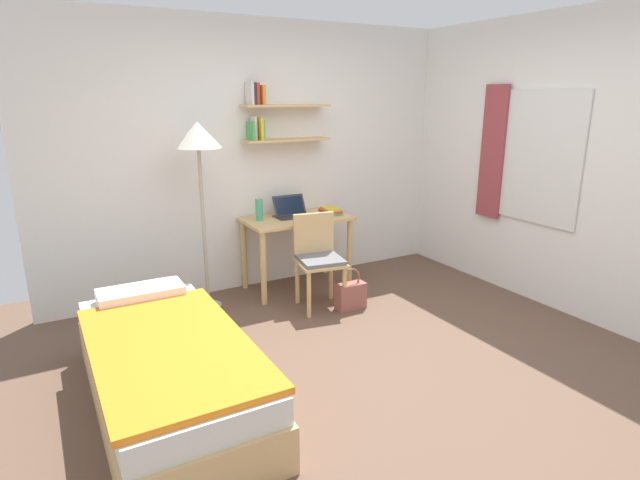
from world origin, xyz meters
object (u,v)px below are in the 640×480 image
(standing_lamp, at_px, (198,146))
(water_bottle, at_px, (259,210))
(handbag, at_px, (351,295))
(desk, at_px, (297,230))
(book_stack, at_px, (330,211))
(desk_chair, at_px, (318,256))
(bed, at_px, (168,370))
(laptop, at_px, (291,211))

(standing_lamp, bearing_deg, water_bottle, 12.32)
(water_bottle, bearing_deg, standing_lamp, -167.68)
(standing_lamp, bearing_deg, handbag, -30.61)
(desk, height_order, standing_lamp, standing_lamp)
(book_stack, distance_m, handbag, 0.95)
(desk_chair, bearing_deg, bed, -149.74)
(desk, distance_m, standing_lamp, 1.30)
(water_bottle, relative_size, book_stack, 0.92)
(desk_chair, distance_m, handbag, 0.46)
(desk, height_order, desk_chair, desk_chair)
(desk_chair, distance_m, book_stack, 0.68)
(water_bottle, distance_m, book_stack, 0.74)
(desk, height_order, book_stack, book_stack)
(desk, relative_size, water_bottle, 4.90)
(desk, bearing_deg, water_bottle, 170.03)
(bed, height_order, water_bottle, water_bottle)
(laptop, bearing_deg, handbag, -75.71)
(desk_chair, distance_m, standing_lamp, 1.43)
(water_bottle, bearing_deg, bed, -130.02)
(bed, height_order, handbag, bed)
(bed, xyz_separation_m, handbag, (1.82, 0.72, -0.11))
(desk_chair, xyz_separation_m, handbag, (0.22, -0.22, -0.35))
(desk, xyz_separation_m, handbag, (0.18, -0.73, -0.47))
(desk_chair, relative_size, laptop, 2.50)
(desk_chair, xyz_separation_m, standing_lamp, (-0.91, 0.45, 1.00))
(standing_lamp, distance_m, water_bottle, 0.88)
(bed, height_order, book_stack, book_stack)
(handbag, bearing_deg, water_bottle, 124.31)
(laptop, distance_m, handbag, 1.05)
(laptop, bearing_deg, bed, -136.75)
(bed, xyz_separation_m, desk_chair, (1.60, 0.93, 0.24))
(desk, relative_size, desk_chair, 1.21)
(desk, distance_m, book_stack, 0.40)
(water_bottle, xyz_separation_m, book_stack, (0.73, -0.11, -0.07))
(standing_lamp, bearing_deg, laptop, 8.00)
(desk_chair, relative_size, water_bottle, 4.04)
(standing_lamp, height_order, book_stack, standing_lamp)
(standing_lamp, relative_size, handbag, 4.31)
(book_stack, bearing_deg, bed, -144.94)
(desk_chair, relative_size, handbag, 2.19)
(water_bottle, bearing_deg, desk_chair, -60.79)
(desk, xyz_separation_m, book_stack, (0.36, -0.05, 0.17))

